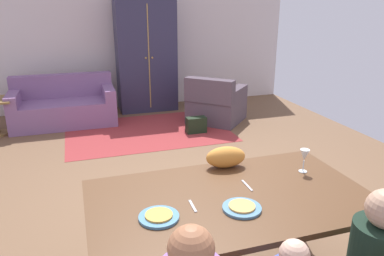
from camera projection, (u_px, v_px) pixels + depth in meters
ground_plane at (177, 171)px, 4.66m from camera, size 6.48×6.56×0.02m
back_wall at (130, 38)px, 7.22m from camera, size 6.48×0.10×2.70m
dining_table at (230, 204)px, 2.53m from camera, size 1.92×1.10×0.76m
plate_near_man at (159, 217)px, 2.25m from camera, size 0.25×0.25×0.02m
pizza_near_man at (159, 215)px, 2.24m from camera, size 0.17×0.17×0.01m
plate_near_child at (242, 208)px, 2.35m from camera, size 0.25×0.25×0.02m
pizza_near_child at (242, 206)px, 2.34m from camera, size 0.17×0.17×0.01m
wine_glass at (304, 156)px, 2.83m from camera, size 0.07×0.07×0.19m
fork at (193, 206)px, 2.38m from camera, size 0.02×0.15×0.01m
knife at (247, 185)px, 2.65m from camera, size 0.02×0.17×0.01m
cat at (226, 157)px, 2.93m from camera, size 0.33×0.19×0.17m
area_rug at (148, 131)px, 6.07m from camera, size 2.60×1.80×0.01m
couch at (64, 107)px, 6.38m from camera, size 1.71×0.86×0.82m
armchair at (216, 104)px, 6.48m from camera, size 1.21×1.21×0.82m
armoire at (146, 56)px, 7.03m from camera, size 1.10×0.59×2.10m
handbag at (196, 125)px, 5.98m from camera, size 0.32×0.16×0.26m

